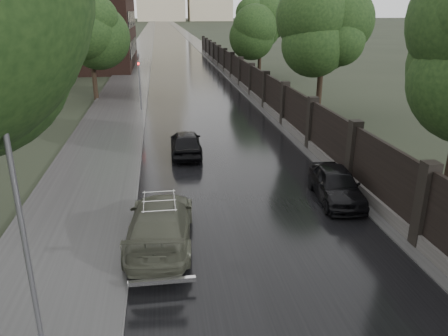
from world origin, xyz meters
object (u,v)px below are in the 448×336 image
car_right_near (336,184)px  volga_sedan (160,223)px  tree_right_c (260,29)px  tree_right_b (323,40)px  tree_left_far (90,31)px  hatchback_left (186,143)px  traffic_light (139,78)px  lamp_post (27,254)px

car_right_near → volga_sedan: bearing=-155.4°
tree_right_c → tree_right_b: bearing=-90.0°
tree_left_far → volga_sedan: (4.89, -23.68, -4.56)m
tree_left_far → tree_right_c: (15.50, 10.00, -0.29)m
hatchback_left → traffic_light: bearing=-74.9°
lamp_post → volga_sedan: (2.29, 4.82, -1.99)m
lamp_post → tree_right_b: bearing=57.8°
tree_right_b → volga_sedan: tree_right_b is taller
tree_right_b → tree_right_c: size_ratio=1.00×
tree_left_far → tree_right_b: bearing=-27.3°
lamp_post → traffic_light: bearing=87.3°
traffic_light → hatchback_left: 10.56m
tree_right_c → volga_sedan: size_ratio=1.49×
traffic_light → car_right_near: (7.70, -16.37, -1.76)m
lamp_post → traffic_light: 23.52m
tree_right_b → traffic_light: tree_right_b is taller
tree_left_far → tree_right_b: 17.45m
tree_left_far → hatchback_left: size_ratio=2.00×
traffic_light → tree_left_far: bearing=126.5°
lamp_post → hatchback_left: size_ratio=1.39×
hatchback_left → car_right_near: car_right_near is taller
volga_sedan → lamp_post: bearing=69.2°
traffic_light → hatchback_left: bearing=-76.1°
tree_left_far → tree_right_b: size_ratio=1.05×
tree_right_c → car_right_near: size_ratio=1.88×
traffic_light → car_right_near: size_ratio=1.07×
traffic_light → volga_sedan: bearing=-86.4°
volga_sedan → hatchback_left: volga_sedan is taller
tree_left_far → lamp_post: tree_left_far is taller
lamp_post → traffic_light: (1.10, 23.49, -0.27)m
tree_right_b → volga_sedan: size_ratio=1.49×
tree_right_b → car_right_near: size_ratio=1.88×
lamp_post → volga_sedan: 5.69m
hatchback_left → car_right_near: size_ratio=0.99×
tree_left_far → volga_sedan: bearing=-78.3°
tree_left_far → hatchback_left: (6.20, -15.11, -4.61)m
hatchback_left → lamp_post: bearing=76.2°
lamp_post → hatchback_left: lamp_post is taller
lamp_post → hatchback_left: 14.02m
tree_right_b → volga_sedan: bearing=-124.1°
hatchback_left → car_right_near: bearing=130.9°
tree_right_b → lamp_post: size_ratio=1.37×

